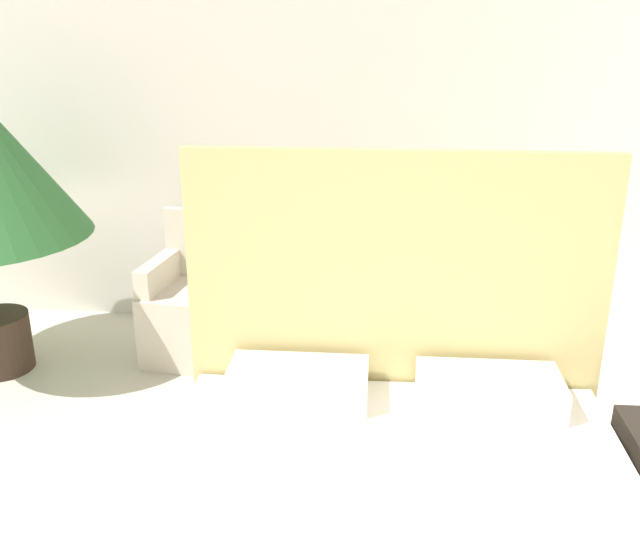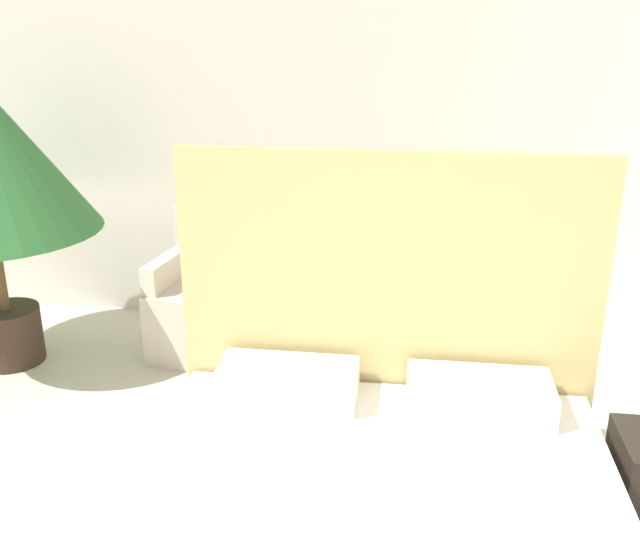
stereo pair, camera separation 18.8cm
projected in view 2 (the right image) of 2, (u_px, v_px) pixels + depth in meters
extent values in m
cube|color=silver|center=(324.00, 118.00, 4.76)|extent=(10.00, 0.06, 2.90)
cube|color=tan|center=(385.00, 330.00, 3.13)|extent=(1.81, 0.06, 1.58)
cube|color=white|center=(288.00, 382.00, 3.02)|extent=(0.59, 0.31, 0.14)
cube|color=white|center=(479.00, 395.00, 2.92)|extent=(0.59, 0.31, 0.14)
cube|color=beige|center=(203.00, 320.00, 4.61)|extent=(0.64, 0.64, 0.46)
cube|color=beige|center=(215.00, 242.00, 4.69)|extent=(0.57, 0.14, 0.45)
cube|color=beige|center=(167.00, 270.00, 4.57)|extent=(0.17, 0.52, 0.18)
cube|color=beige|center=(234.00, 277.00, 4.45)|extent=(0.17, 0.52, 0.18)
cube|color=beige|center=(348.00, 328.00, 4.49)|extent=(0.62, 0.63, 0.46)
cube|color=beige|center=(358.00, 247.00, 4.57)|extent=(0.57, 0.12, 0.45)
cube|color=beige|center=(313.00, 278.00, 4.44)|extent=(0.15, 0.52, 0.18)
cube|color=beige|center=(386.00, 284.00, 4.33)|extent=(0.15, 0.52, 0.18)
cylinder|color=#38281E|center=(10.00, 335.00, 4.53)|extent=(0.40, 0.40, 0.36)
cylinder|color=gold|center=(274.00, 322.00, 4.54)|extent=(0.34, 0.34, 0.50)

